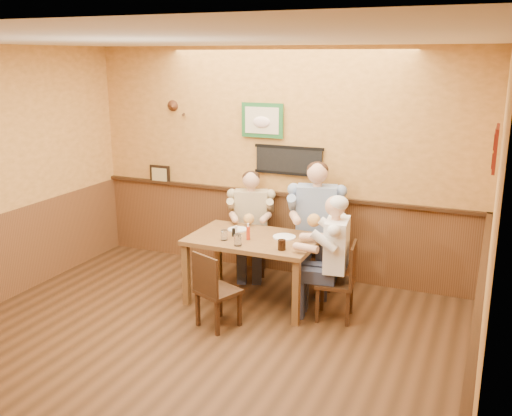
{
  "coord_description": "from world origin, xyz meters",
  "views": [
    {
      "loc": [
        2.48,
        -3.98,
        2.69
      ],
      "look_at": [
        0.15,
        1.45,
        1.1
      ],
      "focal_mm": 40.0,
      "sensor_mm": 36.0,
      "label": 1
    }
  ],
  "objects": [
    {
      "name": "cola_tumbler",
      "position": [
        0.53,
        1.23,
        0.8
      ],
      "size": [
        0.1,
        0.1,
        0.11
      ],
      "primitive_type": "cylinder",
      "rotation": [
        0.0,
        0.0,
        -0.25
      ],
      "color": "black",
      "rests_on": "dining_table"
    },
    {
      "name": "salt_shaker",
      "position": [
        -0.15,
        1.57,
        0.79
      ],
      "size": [
        0.04,
        0.04,
        0.08
      ],
      "primitive_type": "cylinder",
      "rotation": [
        0.0,
        0.0,
        -0.2
      ],
      "color": "silver",
      "rests_on": "dining_table"
    },
    {
      "name": "water_glass_left",
      "position": [
        -0.15,
        1.28,
        0.81
      ],
      "size": [
        0.1,
        0.1,
        0.11
      ],
      "primitive_type": "cylinder",
      "rotation": [
        0.0,
        0.0,
        0.41
      ],
      "color": "white",
      "rests_on": "dining_table"
    },
    {
      "name": "pepper_shaker",
      "position": [
        -0.11,
        1.44,
        0.8
      ],
      "size": [
        0.04,
        0.04,
        0.09
      ],
      "primitive_type": "cylinder",
      "rotation": [
        0.0,
        0.0,
        -0.06
      ],
      "color": "black",
      "rests_on": "dining_table"
    },
    {
      "name": "room",
      "position": [
        0.13,
        0.17,
        1.69
      ],
      "size": [
        5.02,
        5.03,
        2.81
      ],
      "color": "#352010",
      "rests_on": "ground"
    },
    {
      "name": "dining_table",
      "position": [
        0.1,
        1.5,
        0.66
      ],
      "size": [
        1.4,
        0.9,
        0.75
      ],
      "color": "brown",
      "rests_on": "ground"
    },
    {
      "name": "chair_near_side",
      "position": [
        0.02,
        0.78,
        0.4
      ],
      "size": [
        0.48,
        0.48,
        0.81
      ],
      "primitive_type": null,
      "rotation": [
        0.0,
        0.0,
        2.76
      ],
      "color": "#392312",
      "rests_on": "ground"
    },
    {
      "name": "chair_right_end",
      "position": [
        1.06,
        1.42,
        0.42
      ],
      "size": [
        0.43,
        0.43,
        0.83
      ],
      "primitive_type": null,
      "rotation": [
        0.0,
        0.0,
        -1.44
      ],
      "color": "#392312",
      "rests_on": "ground"
    },
    {
      "name": "plate_far_right",
      "position": [
        0.42,
        1.61,
        0.76
      ],
      "size": [
        0.33,
        0.33,
        0.02
      ],
      "primitive_type": "cylinder",
      "rotation": [
        0.0,
        0.0,
        0.4
      ],
      "color": "white",
      "rests_on": "dining_table"
    },
    {
      "name": "hot_sauce_bottle",
      "position": [
        0.08,
        1.4,
        0.83
      ],
      "size": [
        0.05,
        0.05,
        0.17
      ],
      "primitive_type": "cylinder",
      "rotation": [
        0.0,
        0.0,
        -0.18
      ],
      "color": "red",
      "rests_on": "dining_table"
    },
    {
      "name": "water_glass_mid",
      "position": [
        0.06,
        1.17,
        0.81
      ],
      "size": [
        0.09,
        0.09,
        0.12
      ],
      "primitive_type": "cylinder",
      "rotation": [
        0.0,
        0.0,
        0.17
      ],
      "color": "silver",
      "rests_on": "dining_table"
    },
    {
      "name": "chair_back_left",
      "position": [
        -0.26,
        2.27,
        0.42
      ],
      "size": [
        0.49,
        0.49,
        0.83
      ],
      "primitive_type": null,
      "rotation": [
        0.0,
        0.0,
        0.34
      ],
      "color": "#392312",
      "rests_on": "ground"
    },
    {
      "name": "plate_far_left",
      "position": [
        -0.17,
        1.67,
        0.76
      ],
      "size": [
        0.27,
        0.27,
        0.02
      ],
      "primitive_type": "cylinder",
      "rotation": [
        0.0,
        0.0,
        -0.21
      ],
      "color": "silver",
      "rests_on": "dining_table"
    },
    {
      "name": "chair_back_right",
      "position": [
        0.6,
        2.18,
        0.48
      ],
      "size": [
        0.53,
        0.53,
        0.95
      ],
      "primitive_type": null,
      "rotation": [
        0.0,
        0.0,
        0.24
      ],
      "color": "#392312",
      "rests_on": "ground"
    },
    {
      "name": "diner_tan_shirt",
      "position": [
        -0.26,
        2.27,
        0.59
      ],
      "size": [
        0.7,
        0.7,
        1.19
      ],
      "primitive_type": null,
      "rotation": [
        0.0,
        0.0,
        0.34
      ],
      "color": "#CAB68B",
      "rests_on": "ground"
    },
    {
      "name": "diner_white_elder",
      "position": [
        1.06,
        1.42,
        0.6
      ],
      "size": [
        0.62,
        0.62,
        1.19
      ],
      "primitive_type": null,
      "rotation": [
        0.0,
        0.0,
        -1.44
      ],
      "color": "white",
      "rests_on": "ground"
    },
    {
      "name": "diner_blue_polo",
      "position": [
        0.6,
        2.18,
        0.68
      ],
      "size": [
        0.76,
        0.76,
        1.36
      ],
      "primitive_type": null,
      "rotation": [
        0.0,
        0.0,
        0.24
      ],
      "color": "#7A91B7",
      "rests_on": "ground"
    }
  ]
}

